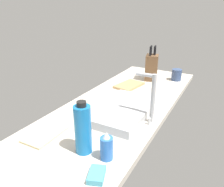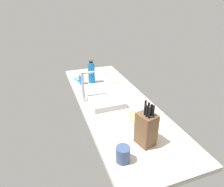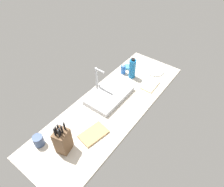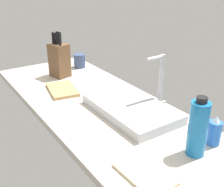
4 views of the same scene
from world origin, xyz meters
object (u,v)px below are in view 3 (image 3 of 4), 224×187
Objects in this scene: faucet at (97,78)px; sink_basin at (110,95)px; water_bottle at (132,68)px; soap_bottle at (123,69)px; cutting_board at (94,134)px; coffee_mug at (39,141)px; dish_towel at (150,85)px; dinner_plate at (155,71)px; dish_sponge at (127,67)px; knife_block at (63,141)px.

sink_basin is at bearing -95.46° from faucet.
soap_bottle is at bearing 92.14° from water_bottle.
cutting_board is 2.44× the size of coffee_mug.
cutting_board is 45.05cm from coffee_mug.
soap_bottle is 0.61× the size of dish_towel.
dinner_plate is 32.99cm from dish_sponge.
knife_block is 111.93cm from soap_bottle.
soap_bottle reaches higher than dish_sponge.
water_bottle reaches higher than dish_towel.
coffee_mug is (-119.73, 0.79, -0.77)cm from soap_bottle.
sink_basin reaches higher than dish_towel.
water_bottle is at bearing 0.17° from sink_basin.
cutting_board is 1.09× the size of dinner_plate.
faucet is at bearing 4.46° from knife_block.
knife_block is 3.01× the size of coffee_mug.
knife_block is 136.57cm from dinner_plate.
coffee_mug is at bearing 101.50° from knife_block.
dinner_plate is at bearing -32.35° from water_bottle.
sink_basin is 1.99× the size of water_bottle.
sink_basin is 3.71× the size of soap_bottle.
soap_bottle reaches higher than dish_towel.
soap_bottle is 1.34× the size of coffee_mug.
coffee_mug is 131.24cm from dish_sponge.
dinner_plate is at bearing -26.71° from faucet.
faucet reaches higher than coffee_mug.
dish_towel is (-26.18, -8.71, 0.00)cm from dinner_plate.
cutting_board is 85.81cm from dish_towel.
water_bottle is 20.41cm from dish_sponge.
soap_bottle reaches higher than coffee_mug.
soap_bottle is 12.49cm from dish_sponge.
faucet reaches higher than soap_bottle.
knife_block reaches higher than dish_sponge.
cutting_board is 1.82× the size of soap_bottle.
faucet is 81.30cm from coffee_mug.
cutting_board is at bearing -179.39° from dinner_plate.
knife_block is at bearing -176.15° from water_bottle.
faucet is at bearing 157.20° from water_bottle.
cutting_board is at bearing -36.31° from knife_block.
cutting_board is 88.71cm from water_bottle.
water_bottle is (39.73, -16.71, -4.40)cm from faucet.
knife_block is at bearing -161.18° from faucet.
faucet is at bearing 84.54° from sink_basin.
coffee_mug is at bearing -176.89° from faucet.
dish_sponge is at bearing 72.78° from dish_towel.
water_bottle is 27.03cm from dish_towel.
coffee_mug is (-145.44, 28.34, 4.30)cm from dinner_plate.
faucet reaches higher than dish_sponge.
knife_block reaches higher than faucet.
soap_bottle is 119.74cm from coffee_mug.
dinner_plate is (65.01, -32.71, -15.31)cm from faucet.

